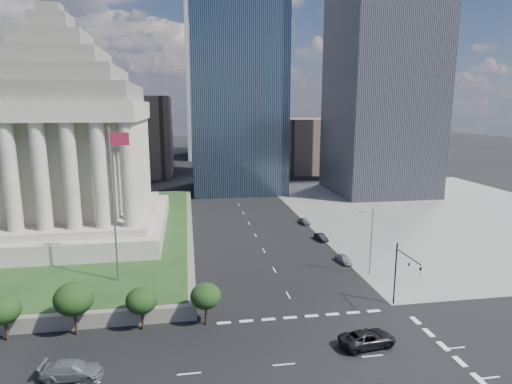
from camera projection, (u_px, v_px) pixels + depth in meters
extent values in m
plane|color=black|center=(229.00, 186.00, 133.62)|extent=(500.00, 500.00, 0.00)
cube|color=slate|center=(437.00, 211.00, 102.10)|extent=(68.00, 90.00, 0.03)
cube|color=slate|center=(10.00, 238.00, 77.99)|extent=(66.00, 70.00, 1.80)
cube|color=#1F3D19|center=(9.00, 233.00, 77.80)|extent=(64.00, 68.00, 0.10)
cylinder|color=slate|center=(114.00, 206.00, 54.27)|extent=(0.24, 0.24, 20.00)
cube|color=maroon|center=(119.00, 139.00, 52.80)|extent=(2.40, 0.05, 1.60)
cube|color=black|center=(236.00, 87.00, 123.25)|extent=(26.00, 26.00, 60.00)
cube|color=black|center=(386.00, 11.00, 115.94)|extent=(26.00, 28.00, 100.00)
cube|color=brown|center=(303.00, 145.00, 165.74)|extent=(20.00, 30.00, 20.00)
cube|color=brown|center=(138.00, 136.00, 155.24)|extent=(24.00, 30.00, 28.00)
cylinder|color=black|center=(395.00, 274.00, 52.99)|extent=(0.18, 0.18, 8.00)
cylinder|color=black|center=(408.00, 257.00, 49.70)|extent=(0.14, 5.50, 0.14)
cube|color=black|center=(420.00, 272.00, 47.19)|extent=(0.30, 0.30, 1.10)
cylinder|color=slate|center=(371.00, 242.00, 62.15)|extent=(0.16, 0.16, 10.00)
cylinder|color=slate|center=(367.00, 210.00, 61.07)|extent=(1.80, 0.12, 0.12)
cube|color=slate|center=(361.00, 211.00, 60.95)|extent=(0.50, 0.22, 0.14)
imported|color=black|center=(368.00, 338.00, 44.09)|extent=(6.29, 3.62, 1.65)
imported|color=slate|center=(72.00, 370.00, 38.84)|extent=(2.84, 5.75, 1.61)
imported|color=gray|center=(344.00, 259.00, 67.74)|extent=(3.90, 1.92, 1.28)
imported|color=black|center=(321.00, 237.00, 79.17)|extent=(3.92, 1.90, 1.24)
imported|color=slate|center=(304.00, 221.00, 90.34)|extent=(3.95, 2.09, 1.28)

